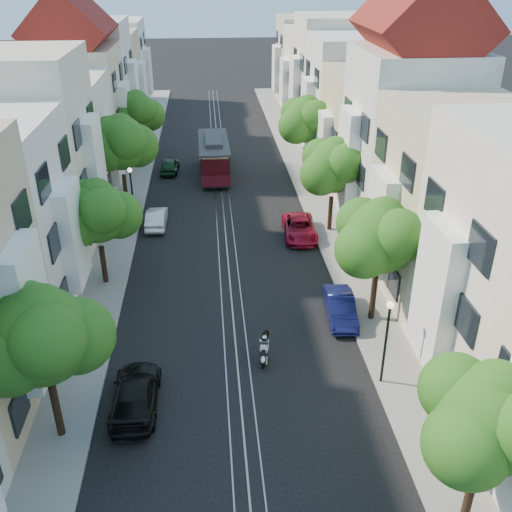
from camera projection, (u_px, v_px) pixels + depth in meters
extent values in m
plane|color=black|center=(222.00, 192.00, 46.13)|extent=(200.00, 200.00, 0.00)
cube|color=gray|center=(310.00, 189.00, 46.66)|extent=(2.50, 80.00, 0.12)
cube|color=gray|center=(131.00, 194.00, 45.55)|extent=(2.50, 80.00, 0.12)
cube|color=gray|center=(215.00, 192.00, 46.09)|extent=(0.06, 80.00, 0.02)
cube|color=gray|center=(222.00, 192.00, 46.13)|extent=(0.06, 80.00, 0.02)
cube|color=gray|center=(229.00, 192.00, 46.17)|extent=(0.06, 80.00, 0.02)
cube|color=tan|center=(222.00, 192.00, 46.13)|extent=(0.08, 80.00, 0.01)
cube|color=white|center=(437.00, 293.00, 23.44)|extent=(0.90, 3.04, 6.05)
cube|color=beige|center=(452.00, 206.00, 30.61)|extent=(7.00, 8.00, 10.00)
cube|color=white|center=(381.00, 222.00, 30.69)|extent=(0.90, 3.04, 5.50)
cube|color=silver|center=(407.00, 145.00, 37.20)|extent=(7.00, 8.00, 12.00)
cube|color=white|center=(349.00, 160.00, 37.36)|extent=(0.90, 3.04, 6.60)
cube|color=#C6B28C|center=(372.00, 134.00, 44.95)|extent=(7.00, 8.00, 9.00)
cube|color=white|center=(324.00, 144.00, 45.00)|extent=(0.90, 3.04, 4.95)
cube|color=white|center=(350.00, 102.00, 51.66)|extent=(7.00, 8.00, 10.50)
cube|color=white|center=(308.00, 112.00, 51.76)|extent=(0.90, 3.04, 5.78)
cube|color=beige|center=(332.00, 79.00, 58.48)|extent=(7.00, 8.00, 11.50)
cube|color=white|center=(295.00, 89.00, 58.62)|extent=(0.90, 3.04, 6.32)
cube|color=silver|center=(317.00, 75.00, 66.01)|extent=(7.00, 8.00, 9.50)
cube|color=white|center=(285.00, 82.00, 66.07)|extent=(0.90, 3.04, 5.23)
cube|color=beige|center=(306.00, 62.00, 72.95)|extent=(7.00, 8.00, 10.00)
cube|color=white|center=(277.00, 69.00, 73.03)|extent=(0.90, 3.04, 5.50)
cube|color=white|center=(29.00, 313.00, 22.24)|extent=(0.90, 3.04, 5.93)
cube|color=white|center=(71.00, 235.00, 29.48)|extent=(0.90, 3.04, 5.39)
cube|color=beige|center=(31.00, 156.00, 35.43)|extent=(7.00, 8.00, 11.76)
cube|color=white|center=(95.00, 169.00, 36.16)|extent=(0.90, 3.04, 6.47)
cube|color=silver|center=(62.00, 142.00, 43.17)|extent=(7.00, 8.00, 8.82)
cube|color=white|center=(114.00, 150.00, 43.79)|extent=(0.90, 3.04, 4.85)
cube|color=beige|center=(80.00, 108.00, 49.89)|extent=(7.00, 8.00, 10.29)
cube|color=white|center=(125.00, 116.00, 50.56)|extent=(0.90, 3.04, 5.66)
cube|color=silver|center=(94.00, 84.00, 56.71)|extent=(7.00, 8.00, 11.27)
cube|color=white|center=(134.00, 93.00, 57.42)|extent=(0.90, 3.04, 6.20)
cube|color=#C6B28C|center=(107.00, 79.00, 64.23)|extent=(7.00, 8.00, 9.31)
cube|color=white|center=(142.00, 85.00, 64.86)|extent=(0.90, 3.04, 5.12)
cube|color=white|center=(116.00, 65.00, 71.17)|extent=(7.00, 8.00, 9.80)
cube|color=white|center=(148.00, 71.00, 71.82)|extent=(0.90, 3.04, 5.39)
cylinder|color=black|center=(470.00, 492.00, 18.75)|extent=(0.30, 0.30, 2.27)
sphere|color=#224B12|center=(489.00, 418.00, 17.26)|extent=(3.38, 3.38, 3.38)
sphere|color=#224B12|center=(466.00, 445.00, 16.71)|extent=(2.64, 2.64, 2.64)
sphere|color=#224B12|center=(496.00, 393.00, 16.93)|extent=(2.03, 2.03, 2.03)
cylinder|color=black|center=(373.00, 297.00, 29.30)|extent=(0.30, 0.30, 2.45)
sphere|color=#224B12|center=(380.00, 237.00, 27.69)|extent=(3.64, 3.64, 3.64)
sphere|color=#224B12|center=(398.00, 239.00, 28.40)|extent=(2.91, 2.91, 2.91)
sphere|color=#224B12|center=(364.00, 250.00, 27.14)|extent=(2.84, 2.84, 2.84)
sphere|color=#224B12|center=(383.00, 219.00, 27.36)|extent=(2.18, 2.18, 2.18)
cylinder|color=black|center=(330.00, 213.00, 39.02)|extent=(0.30, 0.30, 2.38)
sphere|color=#224B12|center=(333.00, 166.00, 37.45)|extent=(3.54, 3.54, 3.54)
sphere|color=#224B12|center=(348.00, 169.00, 38.16)|extent=(2.83, 2.83, 2.83)
sphere|color=#224B12|center=(321.00, 175.00, 36.90)|extent=(2.76, 2.76, 2.76)
sphere|color=#224B12|center=(335.00, 152.00, 37.13)|extent=(2.12, 2.12, 2.12)
cylinder|color=black|center=(304.00, 161.00, 48.68)|extent=(0.30, 0.30, 2.52)
sphere|color=#224B12|center=(306.00, 120.00, 47.03)|extent=(3.74, 3.74, 3.74)
sphere|color=#224B12|center=(318.00, 123.00, 47.74)|extent=(3.00, 3.00, 3.00)
sphere|color=#224B12|center=(296.00, 126.00, 46.48)|extent=(2.92, 2.92, 2.92)
sphere|color=#224B12|center=(308.00, 109.00, 46.70)|extent=(2.25, 2.25, 2.25)
cylinder|color=black|center=(57.00, 410.00, 22.03)|extent=(0.30, 0.30, 2.45)
sphere|color=#224B12|center=(41.00, 336.00, 20.42)|extent=(3.64, 3.64, 3.64)
sphere|color=#224B12|center=(77.00, 336.00, 21.13)|extent=(2.91, 2.91, 2.91)
sphere|color=#224B12|center=(10.00, 357.00, 19.87)|extent=(2.84, 2.84, 2.84)
sphere|color=#224B12|center=(40.00, 314.00, 20.09)|extent=(2.18, 2.18, 2.18)
cylinder|color=black|center=(104.00, 264.00, 32.65)|extent=(0.30, 0.30, 2.27)
sphere|color=#224B12|center=(96.00, 213.00, 31.16)|extent=(3.38, 3.38, 3.38)
sphere|color=#224B12|center=(119.00, 215.00, 31.87)|extent=(2.70, 2.70, 2.70)
sphere|color=#224B12|center=(77.00, 223.00, 30.61)|extent=(2.64, 2.64, 2.64)
sphere|color=#224B12|center=(96.00, 196.00, 30.83)|extent=(2.03, 2.03, 2.03)
cylinder|color=black|center=(126.00, 192.00, 42.27)|extent=(0.30, 0.30, 2.62)
sphere|color=#224B12|center=(120.00, 143.00, 40.55)|extent=(3.90, 3.90, 3.90)
sphere|color=#224B12|center=(137.00, 146.00, 41.26)|extent=(3.12, 3.12, 3.12)
sphere|color=#224B12|center=(106.00, 150.00, 40.00)|extent=(3.04, 3.04, 3.04)
sphere|color=#224B12|center=(120.00, 130.00, 40.22)|extent=(2.34, 2.34, 2.34)
cylinder|color=black|center=(140.00, 149.00, 52.03)|extent=(0.30, 0.30, 2.38)
sphere|color=#224B12|center=(136.00, 112.00, 50.47)|extent=(3.54, 3.54, 3.54)
sphere|color=#224B12|center=(150.00, 115.00, 51.18)|extent=(2.83, 2.83, 2.83)
sphere|color=#224B12|center=(125.00, 118.00, 49.92)|extent=(2.76, 2.76, 2.76)
sphere|color=#224B12|center=(136.00, 102.00, 50.15)|extent=(2.12, 2.12, 2.12)
cylinder|color=black|center=(385.00, 344.00, 24.46)|extent=(0.12, 0.12, 4.00)
sphere|color=#FFF2CC|center=(391.00, 305.00, 23.53)|extent=(0.32, 0.32, 0.32)
cylinder|color=black|center=(133.00, 198.00, 39.38)|extent=(0.12, 0.12, 4.00)
sphere|color=#FFF2CC|center=(130.00, 170.00, 38.45)|extent=(0.32, 0.32, 0.32)
torus|color=black|center=(263.00, 361.00, 26.36)|extent=(0.25, 0.71, 0.70)
torus|color=black|center=(265.00, 337.00, 27.13)|extent=(0.49, 0.63, 0.68)
ellipsoid|color=silver|center=(264.00, 346.00, 26.64)|extent=(0.56, 1.00, 0.79)
ellipsoid|color=silver|center=(264.00, 346.00, 26.35)|extent=(0.42, 0.57, 0.45)
cube|color=black|center=(263.00, 354.00, 26.08)|extent=(0.28, 0.52, 0.31)
cube|color=silver|center=(264.00, 345.00, 26.30)|extent=(0.39, 0.56, 0.26)
sphere|color=black|center=(264.00, 340.00, 26.51)|extent=(0.24, 0.24, 0.24)
cube|color=black|center=(214.00, 170.00, 49.47)|extent=(2.44, 8.06, 0.30)
cube|color=#460B15|center=(214.00, 157.00, 48.91)|extent=(2.49, 5.05, 2.41)
cube|color=beige|center=(214.00, 147.00, 48.49)|extent=(2.54, 5.11, 0.60)
cube|color=#2D2D30|center=(213.00, 142.00, 48.31)|extent=(2.64, 8.07, 0.18)
cube|color=#2D2D30|center=(213.00, 139.00, 48.19)|extent=(1.48, 4.54, 0.35)
imported|color=#0C0F3F|center=(340.00, 307.00, 29.73)|extent=(1.60, 4.02, 1.30)
imported|color=maroon|center=(300.00, 228.00, 38.48)|extent=(2.33, 4.71, 1.28)
imported|color=black|center=(135.00, 394.00, 23.80)|extent=(1.92, 4.66, 1.35)
imported|color=silver|center=(156.00, 218.00, 40.00)|extent=(1.37, 3.76, 1.23)
imported|color=#14331A|center=(170.00, 165.00, 50.13)|extent=(1.68, 3.75, 1.25)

